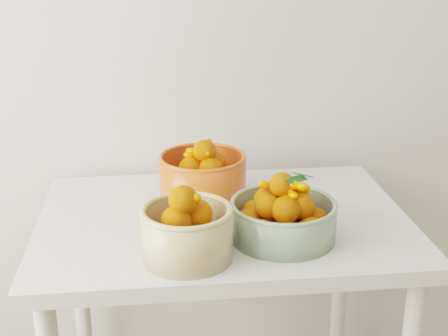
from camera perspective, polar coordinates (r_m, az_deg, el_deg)
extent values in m
cube|color=silver|center=(1.71, -0.06, -5.06)|extent=(1.00, 0.70, 0.04)
cylinder|color=silver|center=(2.15, -12.93, -11.28)|extent=(0.05, 0.05, 0.71)
cylinder|color=silver|center=(2.22, 10.61, -10.02)|extent=(0.05, 0.05, 0.71)
cylinder|color=tan|center=(1.47, -3.40, -6.09)|extent=(0.28, 0.28, 0.12)
torus|color=tan|center=(1.44, -3.45, -3.92)|extent=(0.29, 0.29, 0.02)
sphere|color=#D1660C|center=(1.48, -1.27, -6.40)|extent=(0.08, 0.08, 0.08)
sphere|color=#D75000|center=(1.52, -3.53, -5.60)|extent=(0.08, 0.08, 0.08)
sphere|color=#D75000|center=(1.47, -5.52, -6.61)|extent=(0.07, 0.07, 0.07)
sphere|color=#D75000|center=(1.42, -3.14, -7.49)|extent=(0.07, 0.07, 0.07)
sphere|color=#D75000|center=(1.47, -3.39, -6.51)|extent=(0.07, 0.07, 0.07)
sphere|color=#D75000|center=(1.46, -2.48, -4.23)|extent=(0.07, 0.07, 0.07)
sphere|color=#D75000|center=(1.43, -4.40, -4.85)|extent=(0.07, 0.07, 0.07)
sphere|color=#D75000|center=(1.42, -3.74, -2.93)|extent=(0.07, 0.07, 0.07)
ellipsoid|color=#F36600|center=(1.41, -2.70, -2.76)|extent=(0.05, 0.04, 0.04)
ellipsoid|color=#F36600|center=(1.44, -3.32, -3.96)|extent=(0.04, 0.03, 0.04)
cylinder|color=gray|center=(1.57, 5.40, -4.83)|extent=(0.28, 0.28, 0.09)
torus|color=gray|center=(1.55, 5.46, -3.28)|extent=(0.28, 0.28, 0.01)
sphere|color=#D75000|center=(1.59, 8.40, -4.75)|extent=(0.07, 0.07, 0.07)
sphere|color=#D75000|center=(1.64, 6.96, -3.89)|extent=(0.07, 0.07, 0.07)
sphere|color=#D75000|center=(1.65, 4.82, -3.67)|extent=(0.06, 0.06, 0.06)
sphere|color=#D75000|center=(1.61, 2.81, -4.18)|extent=(0.07, 0.07, 0.07)
sphere|color=#D75000|center=(1.56, 2.32, -5.00)|extent=(0.07, 0.07, 0.07)
sphere|color=#D75000|center=(1.51, 3.49, -5.94)|extent=(0.07, 0.07, 0.07)
sphere|color=#D75000|center=(1.50, 5.89, -6.27)|extent=(0.07, 0.07, 0.07)
sphere|color=#D75000|center=(1.53, 7.96, -5.77)|extent=(0.07, 0.07, 0.07)
sphere|color=#D75000|center=(1.57, 5.40, -4.91)|extent=(0.07, 0.07, 0.07)
sphere|color=#D75000|center=(1.58, 6.79, -2.79)|extent=(0.06, 0.06, 0.06)
sphere|color=#D75000|center=(1.59, 5.10, -2.51)|extent=(0.06, 0.06, 0.06)
sphere|color=#D75000|center=(1.57, 3.84, -2.90)|extent=(0.06, 0.06, 0.06)
sphere|color=#D75000|center=(1.53, 4.07, -3.54)|extent=(0.06, 0.06, 0.06)
sphere|color=#D75000|center=(1.51, 5.64, -3.86)|extent=(0.07, 0.07, 0.07)
sphere|color=#D75000|center=(1.54, 7.08, -3.46)|extent=(0.07, 0.07, 0.07)
sphere|color=#D75000|center=(1.54, 5.32, -1.56)|extent=(0.06, 0.06, 0.06)
ellipsoid|color=#F36600|center=(1.51, 6.33, -2.53)|extent=(0.04, 0.04, 0.03)
ellipsoid|color=#F36600|center=(1.54, 3.68, -1.54)|extent=(0.04, 0.04, 0.04)
ellipsoid|color=#F36600|center=(1.52, 6.45, -1.56)|extent=(0.04, 0.04, 0.02)
ellipsoid|color=#F36600|center=(1.54, 5.41, -2.28)|extent=(0.04, 0.04, 0.03)
ellipsoid|color=#F36600|center=(1.54, 5.94, -2.25)|extent=(0.04, 0.03, 0.03)
ellipsoid|color=#F36600|center=(1.52, 5.74, -2.91)|extent=(0.03, 0.03, 0.03)
ellipsoid|color=#F36600|center=(1.53, 7.34, -1.84)|extent=(0.04, 0.03, 0.03)
ellipsoid|color=#F36600|center=(1.53, 5.96, -2.05)|extent=(0.04, 0.04, 0.03)
ellipsoid|color=#F36600|center=(1.51, 7.15, -1.70)|extent=(0.04, 0.04, 0.03)
ellipsoid|color=#F36600|center=(1.54, 6.18, -2.13)|extent=(0.04, 0.03, 0.03)
ellipsoid|color=#F36600|center=(1.54, 6.97, -1.84)|extent=(0.03, 0.03, 0.03)
ellipsoid|color=#F36600|center=(1.51, 5.75, -2.92)|extent=(0.02, 0.03, 0.03)
cylinder|color=#D84617|center=(1.79, -1.96, -0.95)|extent=(0.28, 0.28, 0.13)
torus|color=#D84617|center=(1.77, -1.98, 1.00)|extent=(0.28, 0.28, 0.01)
sphere|color=#D1660C|center=(1.81, 0.39, -1.38)|extent=(0.07, 0.07, 0.07)
sphere|color=#D1660C|center=(1.86, -0.94, -0.73)|extent=(0.07, 0.07, 0.07)
sphere|color=#D75000|center=(1.85, -3.36, -0.85)|extent=(0.07, 0.07, 0.07)
sphere|color=#D75000|center=(1.79, -4.32, -1.58)|extent=(0.08, 0.08, 0.08)
sphere|color=#D75000|center=(1.73, -2.93, -2.34)|extent=(0.07, 0.07, 0.07)
sphere|color=#D75000|center=(1.74, -0.59, -2.23)|extent=(0.07, 0.07, 0.07)
sphere|color=#D75000|center=(1.80, -1.95, -1.50)|extent=(0.07, 0.07, 0.07)
sphere|color=#D75000|center=(1.80, -0.94, 0.42)|extent=(0.07, 0.07, 0.07)
sphere|color=#D75000|center=(1.81, -2.72, 0.49)|extent=(0.07, 0.07, 0.07)
sphere|color=#D75000|center=(1.76, -3.09, -0.12)|extent=(0.07, 0.07, 0.07)
sphere|color=#D75000|center=(1.74, -1.23, -0.23)|extent=(0.07, 0.07, 0.07)
sphere|color=#D75000|center=(1.76, -1.78, 1.52)|extent=(0.07, 0.07, 0.07)
ellipsoid|color=#F36600|center=(1.77, -3.20, 1.14)|extent=(0.04, 0.03, 0.03)
ellipsoid|color=#F36600|center=(1.74, -1.62, 1.43)|extent=(0.04, 0.04, 0.04)
ellipsoid|color=#F36600|center=(1.78, -2.59, 1.49)|extent=(0.04, 0.04, 0.04)
ellipsoid|color=#F36600|center=(1.78, -3.03, 1.46)|extent=(0.04, 0.04, 0.03)
ellipsoid|color=#F36600|center=(1.79, -1.60, 1.21)|extent=(0.04, 0.04, 0.03)
ellipsoid|color=#F36600|center=(1.76, -1.75, 1.55)|extent=(0.04, 0.03, 0.04)
ellipsoid|color=#F36600|center=(1.81, -1.45, 2.36)|extent=(0.04, 0.04, 0.03)
ellipsoid|color=#F36600|center=(1.75, -1.72, 1.49)|extent=(0.04, 0.05, 0.04)
ellipsoid|color=#F36600|center=(1.80, -1.47, 1.03)|extent=(0.04, 0.05, 0.03)
ellipsoid|color=#F36600|center=(1.76, -1.89, 1.77)|extent=(0.04, 0.03, 0.04)
ellipsoid|color=#F36600|center=(1.75, -1.22, 0.48)|extent=(0.04, 0.04, 0.03)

